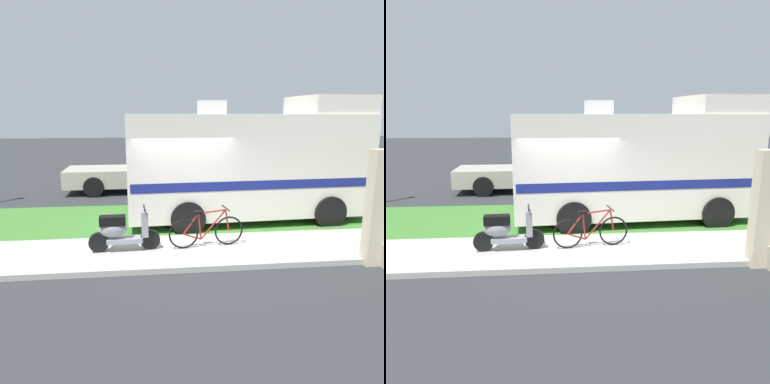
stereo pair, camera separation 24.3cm
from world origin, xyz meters
The scene contains 7 objects.
ground_plane centered at (0.00, 0.00, 0.00)m, with size 80.00×80.00×0.00m, color #2D3033.
sidewalk centered at (0.00, -1.20, 0.06)m, with size 24.00×2.00×0.12m.
grass_strip centered at (0.00, 1.50, 0.04)m, with size 24.00×3.40×0.08m.
motorhome_rv centered at (1.98, 1.32, 1.70)m, with size 6.79×2.73×3.57m.
scooter centered at (-1.48, -1.13, 0.58)m, with size 1.55×0.50×0.97m.
bicycle centered at (0.41, -1.08, 0.50)m, with size 1.73×0.52×0.89m.
pickup_truck_near centered at (-0.71, 5.96, 0.96)m, with size 5.59×2.24×1.79m.
Camera 2 is at (-0.56, -8.99, 3.09)m, focal length 34.59 mm.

